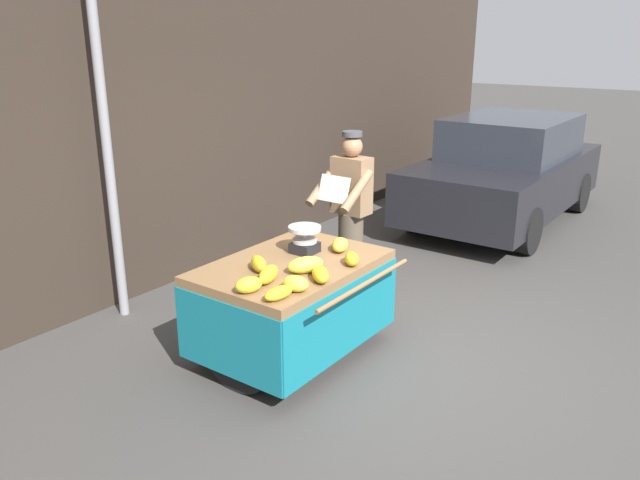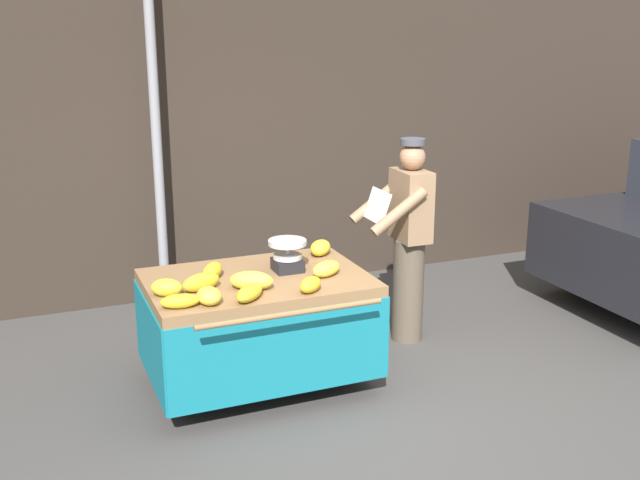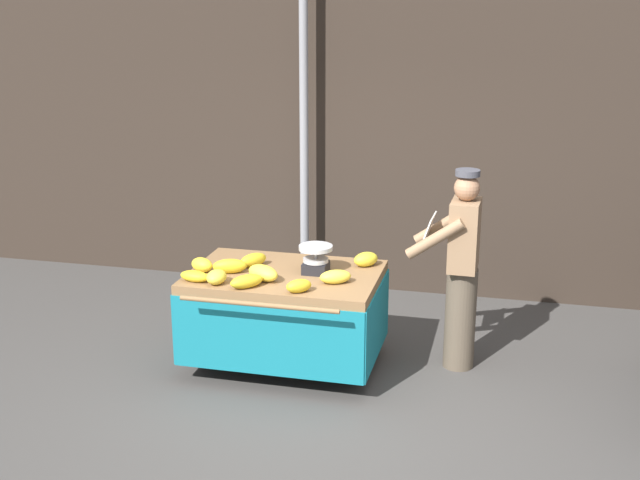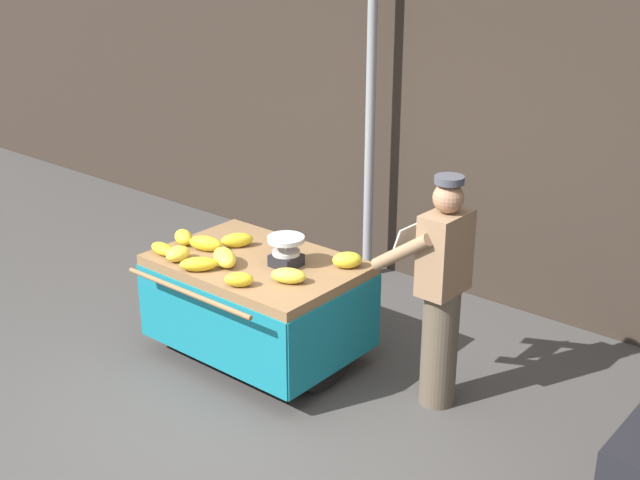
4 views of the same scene
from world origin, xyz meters
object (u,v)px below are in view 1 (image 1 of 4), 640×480
at_px(banana_bunch_3, 268,274).
at_px(vendor_person, 350,214).
at_px(banana_bunch_1, 296,284).
at_px(parked_car, 506,170).
at_px(banana_cart, 292,288).
at_px(banana_bunch_5, 306,230).
at_px(banana_bunch_9, 340,245).
at_px(banana_bunch_0, 352,259).
at_px(banana_bunch_7, 320,274).
at_px(street_pole, 107,144).
at_px(weighing_scale, 305,239).
at_px(banana_bunch_6, 306,265).
at_px(banana_bunch_2, 278,293).
at_px(banana_bunch_4, 249,285).
at_px(banana_bunch_8, 259,264).

bearing_deg(banana_bunch_3, vendor_person, 14.61).
distance_m(banana_bunch_1, parked_car, 5.48).
bearing_deg(banana_cart, banana_bunch_5, 27.60).
height_order(banana_bunch_9, parked_car, parked_car).
relative_size(banana_bunch_0, banana_bunch_7, 0.74).
bearing_deg(street_pole, banana_bunch_0, -76.26).
bearing_deg(vendor_person, weighing_scale, -165.39).
distance_m(banana_bunch_6, banana_bunch_9, 0.59).
distance_m(weighing_scale, banana_bunch_5, 0.46).
bearing_deg(banana_bunch_2, weighing_scale, 26.57).
relative_size(banana_cart, vendor_person, 0.93).
height_order(street_pole, banana_bunch_6, street_pole).
relative_size(weighing_scale, banana_bunch_0, 1.36).
bearing_deg(banana_bunch_7, banana_bunch_0, -0.61).
bearing_deg(vendor_person, banana_cart, -165.74).
relative_size(banana_bunch_4, banana_bunch_9, 0.81).
bearing_deg(banana_bunch_7, banana_bunch_2, 175.22).
height_order(banana_bunch_6, banana_bunch_9, banana_bunch_6).
xyz_separation_m(banana_bunch_1, banana_bunch_2, (-0.19, 0.01, -0.01)).
bearing_deg(banana_bunch_9, banana_bunch_7, -157.90).
relative_size(street_pole, parked_car, 0.86).
bearing_deg(banana_bunch_7, banana_bunch_3, 129.25).
bearing_deg(banana_bunch_3, weighing_scale, 14.62).
height_order(banana_bunch_6, banana_bunch_8, banana_bunch_6).
bearing_deg(banana_bunch_2, banana_bunch_8, 54.94).
distance_m(banana_bunch_1, banana_bunch_8, 0.51).
bearing_deg(banana_bunch_9, banana_bunch_1, -165.67).
height_order(banana_bunch_5, banana_bunch_6, banana_bunch_6).
height_order(banana_bunch_0, banana_bunch_8, banana_bunch_8).
distance_m(banana_bunch_2, banana_bunch_8, 0.59).
distance_m(weighing_scale, banana_bunch_4, 0.95).
relative_size(banana_bunch_5, vendor_person, 0.13).
bearing_deg(banana_bunch_5, banana_bunch_9, -107.66).
relative_size(banana_bunch_3, vendor_person, 0.16).
xyz_separation_m(banana_bunch_8, banana_bunch_9, (0.77, -0.25, -0.00)).
xyz_separation_m(banana_bunch_4, banana_bunch_6, (0.56, -0.09, 0.00)).
bearing_deg(banana_bunch_9, vendor_person, 28.72).
height_order(weighing_scale, banana_bunch_0, weighing_scale).
distance_m(banana_bunch_5, banana_bunch_7, 1.11).
distance_m(banana_bunch_2, banana_bunch_7, 0.45).
bearing_deg(banana_bunch_2, banana_bunch_0, -2.76).
distance_m(weighing_scale, banana_bunch_6, 0.47).
bearing_deg(parked_car, banana_bunch_4, -178.29).
relative_size(street_pole, vendor_person, 1.96).
bearing_deg(banana_bunch_9, banana_bunch_3, 177.63).
height_order(street_pole, banana_bunch_5, street_pole).
bearing_deg(banana_bunch_8, banana_bunch_2, -125.06).
distance_m(banana_bunch_8, parked_car, 5.32).
bearing_deg(banana_bunch_1, weighing_scale, 32.73).
bearing_deg(banana_cart, street_pole, 99.79).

